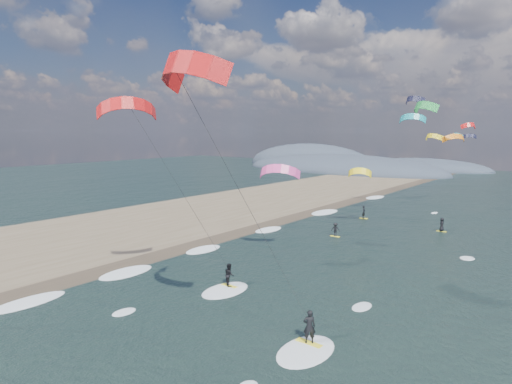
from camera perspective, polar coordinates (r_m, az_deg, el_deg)
The scene contains 9 objects.
ground at distance 27.16m, azimuth -15.11°, elevation -17.90°, with size 260.00×260.00×0.00m, color black.
sand_strip at distance 51.52m, azimuth -21.97°, elevation -5.68°, with size 26.00×240.00×0.00m, color brown.
wet_sand_strip at distance 41.75m, azimuth -13.77°, elevation -8.49°, with size 3.00×240.00×0.00m, color #382D23.
coastal_hills at distance 138.63m, azimuth 10.76°, elevation 3.15°, with size 80.00×41.00×15.00m.
kitesurfer_near_a at distance 20.76m, azimuth -7.65°, elevation 9.56°, with size 8.13×8.90×15.88m.
kitesurfer_near_b at distance 30.29m, azimuth -12.60°, elevation 3.80°, with size 6.84×9.38×14.62m.
far_kitesurfers at distance 53.12m, azimuth 15.87°, elevation -4.08°, with size 11.52×12.08×1.74m.
bg_kite_field at distance 68.12m, azimuth 21.40°, elevation 7.41°, with size 12.08×72.87×10.54m.
shoreline_surf at distance 43.81m, azimuth -7.83°, elevation -7.54°, with size 2.40×79.40×0.11m.
Camera 1 is at (19.97, -14.11, 11.81)m, focal length 30.00 mm.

